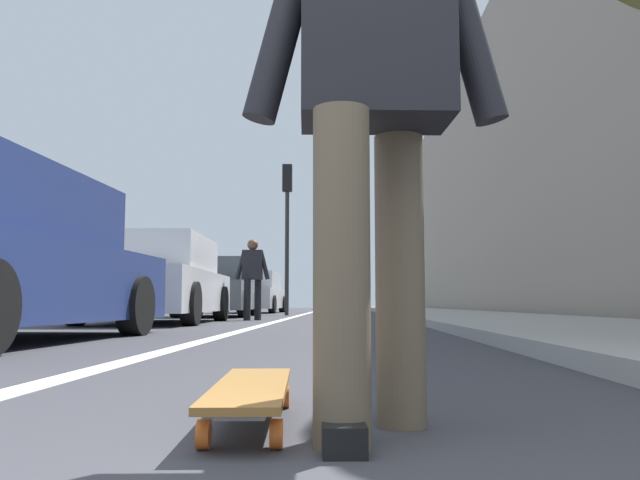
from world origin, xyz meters
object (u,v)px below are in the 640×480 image
skateboard (251,391)px  parked_car_end (255,293)px  parked_car_mid (157,281)px  pedestrian_distant (253,274)px  parked_car_far (219,289)px  traffic_light (287,211)px  skater_person (374,81)px

skateboard → parked_car_end: (21.46, 2.99, 0.61)m
parked_car_mid → pedestrian_distant: (1.92, -1.40, 0.21)m
skateboard → parked_car_mid: bearing=18.0°
parked_car_far → traffic_light: traffic_light is taller
skateboard → parked_car_end: parked_car_end is taller
skateboard → pedestrian_distant: size_ratio=0.52×
parked_car_end → traffic_light: size_ratio=1.02×
parked_car_far → pedestrian_distant: (-3.65, -1.41, 0.23)m
parked_car_far → skater_person: bearing=-167.4°
skateboard → parked_car_far: (14.83, 3.02, 0.62)m
parked_car_mid → traffic_light: (7.52, -1.59, 2.32)m
pedestrian_distant → parked_car_end: bearing=7.7°
parked_car_end → pedestrian_distant: size_ratio=2.74×
skateboard → parked_car_far: 15.15m
skater_person → parked_car_far: size_ratio=0.36×
parked_car_mid → pedestrian_distant: 2.38m
skater_person → parked_car_end: 21.86m
skateboard → traffic_light: (16.79, 1.42, 2.96)m
skateboard → pedestrian_distant: bearing=8.2°
parked_car_end → parked_car_mid: bearing=179.9°
skateboard → skater_person: (-0.15, -0.35, 0.84)m
parked_car_far → pedestrian_distant: 3.92m
skater_person → pedestrian_distant: size_ratio=0.99×
parked_car_mid → parked_car_end: 12.19m
parked_car_far → traffic_light: size_ratio=1.02×
skater_person → pedestrian_distant: (11.33, 1.96, 0.00)m
parked_car_mid → parked_car_end: parked_car_mid is taller
parked_car_end → pedestrian_distant: 10.37m
parked_car_end → skater_person: bearing=-171.2°
pedestrian_distant → parked_car_mid: bearing=143.9°
parked_car_far → parked_car_end: (6.62, -0.02, -0.01)m
parked_car_mid → skateboard: bearing=-162.0°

